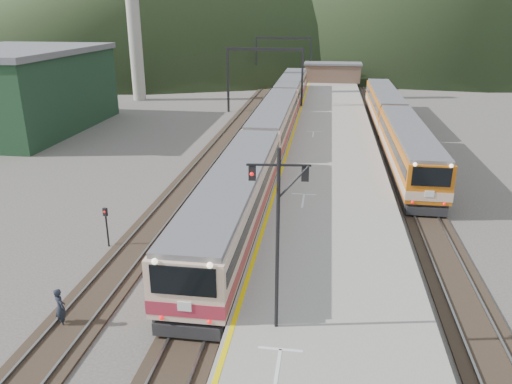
% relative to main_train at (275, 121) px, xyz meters
% --- Properties ---
extents(track_main, '(2.60, 200.00, 0.23)m').
position_rel_main_train_xyz_m(track_main, '(0.00, -0.30, -2.07)').
color(track_main, black).
rests_on(track_main, ground).
extents(track_far, '(2.60, 200.00, 0.23)m').
position_rel_main_train_xyz_m(track_far, '(-5.00, -0.30, -2.07)').
color(track_far, black).
rests_on(track_far, ground).
extents(track_second, '(2.60, 200.00, 0.23)m').
position_rel_main_train_xyz_m(track_second, '(11.50, -0.30, -2.07)').
color(track_second, black).
rests_on(track_second, ground).
extents(platform, '(8.00, 100.00, 1.00)m').
position_rel_main_train_xyz_m(platform, '(5.60, -2.30, -1.64)').
color(platform, gray).
rests_on(platform, ground).
extents(gantry_near, '(9.55, 0.25, 8.00)m').
position_rel_main_train_xyz_m(gantry_near, '(-2.85, 14.70, 3.45)').
color(gantry_near, black).
rests_on(gantry_near, ground).
extents(gantry_far, '(9.55, 0.25, 8.00)m').
position_rel_main_train_xyz_m(gantry_far, '(-2.85, 39.70, 3.45)').
color(gantry_far, black).
rests_on(gantry_far, ground).
extents(warehouse, '(14.50, 20.50, 8.60)m').
position_rel_main_train_xyz_m(warehouse, '(-28.00, 1.70, 2.18)').
color(warehouse, '#183020').
rests_on(warehouse, ground).
extents(station_shed, '(9.40, 4.40, 3.10)m').
position_rel_main_train_xyz_m(station_shed, '(5.60, 37.70, 0.43)').
color(station_shed, brown).
rests_on(station_shed, platform).
extents(main_train, '(3.12, 63.99, 3.81)m').
position_rel_main_train_xyz_m(main_train, '(0.00, 0.00, 0.00)').
color(main_train, beige).
rests_on(main_train, track_main).
extents(second_train, '(2.84, 38.64, 3.46)m').
position_rel_main_train_xyz_m(second_train, '(11.50, 1.43, -0.17)').
color(second_train, '#C15E0F').
rests_on(second_train, track_second).
extents(signal_mast, '(2.20, 0.37, 7.03)m').
position_rel_main_train_xyz_m(signal_mast, '(3.50, -31.72, 3.15)').
color(signal_mast, black).
rests_on(signal_mast, platform).
extents(short_signal_b, '(0.22, 0.16, 2.27)m').
position_rel_main_train_xyz_m(short_signal_b, '(-2.38, -8.39, -0.67)').
color(short_signal_b, black).
rests_on(short_signal_b, ground).
extents(short_signal_c, '(0.25, 0.21, 2.27)m').
position_rel_main_train_xyz_m(short_signal_c, '(-6.62, -24.23, -0.67)').
color(short_signal_c, black).
rests_on(short_signal_c, ground).
extents(worker, '(0.75, 0.71, 1.73)m').
position_rel_main_train_xyz_m(worker, '(-5.44, -31.53, -1.27)').
color(worker, black).
rests_on(worker, ground).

